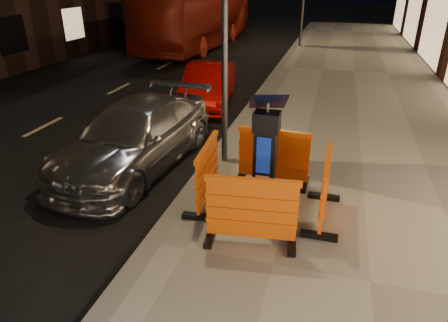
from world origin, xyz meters
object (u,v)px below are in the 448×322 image
(bus_doubledecker, at_px, (200,46))
(barrier_kerbside, at_px, (207,173))
(barrier_back, at_px, (273,157))
(parking_kiosk, at_px, (265,157))
(car_silver, at_px, (138,165))
(barrier_front, at_px, (251,211))
(barrier_bldgside, at_px, (325,188))
(car_red, at_px, (209,104))

(bus_doubledecker, bearing_deg, barrier_kerbside, -69.43)
(barrier_back, xyz_separation_m, barrier_kerbside, (-0.95, -0.95, 0.00))
(parking_kiosk, distance_m, barrier_kerbside, 1.04)
(car_silver, bearing_deg, barrier_front, -31.49)
(barrier_bldgside, xyz_separation_m, car_silver, (-3.84, 1.22, -0.67))
(barrier_back, bearing_deg, barrier_kerbside, -133.78)
(parking_kiosk, height_order, car_silver, parking_kiosk)
(barrier_back, relative_size, bus_doubledecker, 0.12)
(parking_kiosk, height_order, bus_doubledecker, parking_kiosk)
(barrier_bldgside, distance_m, car_red, 6.89)
(car_red, bearing_deg, bus_doubledecker, 101.78)
(barrier_front, relative_size, car_red, 0.36)
(parking_kiosk, xyz_separation_m, barrier_bldgside, (0.95, 0.00, -0.41))
(barrier_back, relative_size, car_silver, 0.30)
(car_red, distance_m, bus_doubledecker, 10.78)
(barrier_front, distance_m, car_silver, 3.68)
(barrier_kerbside, relative_size, car_red, 0.36)
(barrier_bldgside, distance_m, bus_doubledecker, 17.55)
(barrier_kerbside, bearing_deg, barrier_bldgside, -93.78)
(parking_kiosk, height_order, barrier_kerbside, parking_kiosk)
(barrier_front, height_order, barrier_bldgside, same)
(car_red, bearing_deg, parking_kiosk, -72.70)
(barrier_back, distance_m, barrier_kerbside, 1.34)
(barrier_back, bearing_deg, barrier_front, -88.78)
(barrier_front, relative_size, barrier_back, 1.00)
(barrier_front, distance_m, barrier_back, 1.90)
(car_silver, distance_m, bus_doubledecker, 15.09)
(parking_kiosk, bearing_deg, bus_doubledecker, 110.44)
(barrier_back, distance_m, bus_doubledecker, 16.29)
(parking_kiosk, relative_size, barrier_kerbside, 1.40)
(barrier_back, height_order, barrier_bldgside, same)
(car_silver, relative_size, bus_doubledecker, 0.40)
(barrier_front, bearing_deg, barrier_kerbside, 128.22)
(bus_doubledecker, bearing_deg, barrier_front, -67.57)
(bus_doubledecker, bearing_deg, barrier_bldgside, -63.56)
(barrier_kerbside, bearing_deg, bus_doubledecker, 15.45)
(parking_kiosk, relative_size, barrier_front, 1.40)
(car_silver, bearing_deg, barrier_bldgside, -12.24)
(barrier_front, relative_size, barrier_kerbside, 1.00)
(barrier_front, height_order, barrier_back, same)
(barrier_front, xyz_separation_m, bus_doubledecker, (-6.49, 16.83, -0.67))
(barrier_back, distance_m, car_red, 5.60)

